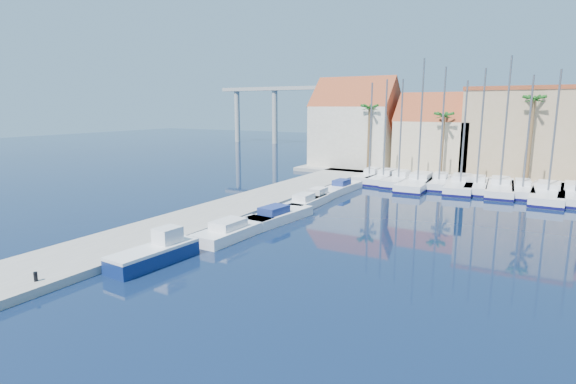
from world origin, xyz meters
TOP-DOWN VIEW (x-y plane):
  - ground at (0.00, 0.00)m, footprint 260.00×260.00m
  - quay_west at (-9.00, 13.50)m, footprint 6.00×77.00m
  - shore_north at (10.00, 48.00)m, footprint 54.00×16.00m
  - bollard at (-6.92, -5.75)m, footprint 0.20×0.20m
  - fishing_boat at (-4.56, 0.39)m, footprint 2.31×5.97m
  - motorboat_west_0 at (-3.88, 7.46)m, footprint 2.60×7.46m
  - motorboat_west_1 at (-3.36, 12.99)m, footprint 2.99×7.30m
  - motorboat_west_2 at (-3.79, 18.89)m, footprint 2.18×6.31m
  - motorboat_west_3 at (-3.97, 22.35)m, footprint 1.96×5.95m
  - motorboat_west_4 at (-3.98, 28.43)m, footprint 2.23×6.30m
  - sailboat_0 at (-3.80, 36.96)m, footprint 2.32×8.34m
  - sailboat_1 at (-1.76, 36.68)m, footprint 3.12×9.09m
  - sailboat_2 at (0.26, 36.27)m, footprint 2.59×9.19m
  - sailboat_3 at (2.86, 35.40)m, footprint 3.16×11.58m
  - sailboat_4 at (4.96, 36.72)m, footprint 2.75×8.46m
  - sailboat_5 at (7.47, 36.27)m, footprint 3.77×11.17m
  - sailboat_6 at (9.21, 36.34)m, footprint 3.04×9.12m
  - sailboat_7 at (11.65, 36.28)m, footprint 3.52×10.82m
  - sailboat_8 at (13.89, 36.12)m, footprint 2.79×8.49m
  - sailboat_9 at (16.32, 35.20)m, footprint 3.44×11.94m
  - sailboat_10 at (18.79, 36.11)m, footprint 3.60×11.73m
  - building_0 at (-10.00, 47.00)m, footprint 12.30×9.00m
  - building_1 at (2.00, 47.00)m, footprint 10.30×8.00m
  - building_2 at (13.00, 48.00)m, footprint 14.20×10.20m
  - palm_0 at (-6.00, 42.00)m, footprint 2.60×2.60m
  - palm_1 at (4.00, 42.00)m, footprint 2.60×2.60m
  - palm_2 at (14.00, 42.00)m, footprint 2.60×2.60m
  - viaduct at (-39.07, 82.00)m, footprint 48.00×2.20m

SIDE VIEW (x-z plane):
  - ground at x=0.00m, z-range 0.00..0.00m
  - quay_west at x=-9.00m, z-range 0.00..0.50m
  - shore_north at x=10.00m, z-range 0.00..0.50m
  - motorboat_west_0 at x=-3.88m, z-range -0.19..1.21m
  - motorboat_west_1 at x=-3.36m, z-range -0.19..1.21m
  - motorboat_west_2 at x=-3.79m, z-range -0.19..1.21m
  - motorboat_west_3 at x=-3.97m, z-range -0.19..1.21m
  - motorboat_west_4 at x=-3.98m, z-range -0.19..1.21m
  - sailboat_9 at x=16.32m, z-range -6.01..7.15m
  - sailboat_10 at x=18.79m, z-range -5.93..7.07m
  - sailboat_5 at x=7.47m, z-range -5.61..6.75m
  - sailboat_3 at x=2.86m, z-range -6.85..8.04m
  - sailboat_2 at x=0.26m, z-range -5.77..6.97m
  - sailboat_7 at x=11.65m, z-range -6.80..8.01m
  - sailboat_1 at x=-1.76m, z-range -5.77..6.99m
  - sailboat_0 at x=-3.80m, z-range -5.60..6.83m
  - sailboat_8 at x=13.89m, z-range -5.76..7.00m
  - sailboat_6 at x=9.21m, z-range -6.20..7.44m
  - sailboat_4 at x=4.96m, z-range -6.35..7.64m
  - fishing_boat at x=-4.56m, z-range -0.34..1.71m
  - bollard at x=-6.92m, z-range 0.50..1.01m
  - building_1 at x=2.00m, z-range -0.20..10.80m
  - building_2 at x=13.00m, z-range 0.51..12.01m
  - building_0 at x=-10.00m, z-range -0.23..13.27m
  - palm_1 at x=4.00m, z-range 3.56..12.71m
  - palm_0 at x=-6.00m, z-range 4.00..14.15m
  - palm_2 at x=14.00m, z-range 4.44..15.59m
  - viaduct at x=-39.07m, z-range 3.02..17.47m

